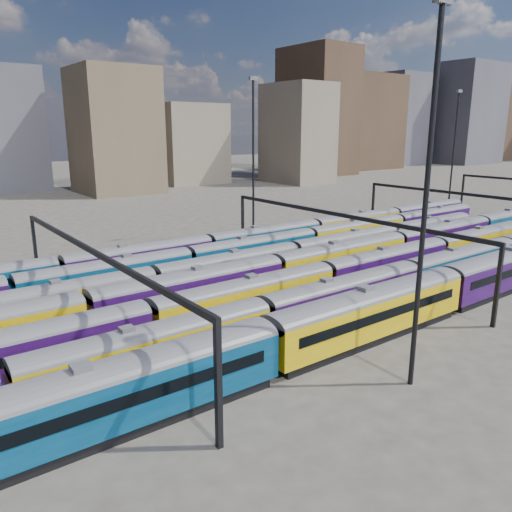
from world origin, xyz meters
TOP-DOWN VIEW (x-y plane):
  - ground at (0.00, 0.00)m, footprint 500.00×500.00m
  - rake_0 at (21.23, -15.00)m, footprint 157.09×3.28m
  - rake_1 at (-9.22, -10.00)m, footprint 119.33×2.91m
  - rake_2 at (-17.28, -5.00)m, footprint 120.98×2.95m
  - rake_3 at (-10.32, 0.00)m, footprint 147.28×3.08m
  - rake_4 at (-12.07, 5.00)m, footprint 114.91×2.80m
  - rake_5 at (4.78, 10.00)m, footprint 98.28×2.88m
  - rake_6 at (10.59, 15.00)m, footprint 97.35×2.85m
  - gantry_1 at (-20.00, 0.00)m, footprint 0.35×40.35m
  - gantry_2 at (10.00, 0.00)m, footprint 0.35×40.35m
  - gantry_3 at (40.00, 0.00)m, footprint 0.35×40.35m
  - mast_2 at (-5.00, -22.00)m, footprint 1.40×0.50m
  - mast_3 at (15.00, 24.00)m, footprint 1.40×0.50m
  - mast_5 at (65.00, 20.00)m, footprint 1.40×0.50m
  - skyline at (104.75, 105.73)m, footprint 399.22×60.48m

SIDE VIEW (x-z plane):
  - ground at x=0.00m, z-range 0.00..0.00m
  - rake_4 at x=-12.07m, z-range 0.12..4.83m
  - rake_6 at x=10.59m, z-range 0.12..4.92m
  - rake_5 at x=4.78m, z-range 0.12..4.96m
  - rake_1 at x=-9.22m, z-range 0.12..5.02m
  - rake_2 at x=-17.28m, z-range 0.12..5.09m
  - rake_3 at x=-10.32m, z-range 0.13..5.31m
  - rake_0 at x=21.23m, z-range 0.14..5.68m
  - gantry_1 at x=-20.00m, z-range 2.78..10.80m
  - gantry_2 at x=10.00m, z-range 2.78..10.80m
  - gantry_3 at x=40.00m, z-range 2.78..10.80m
  - mast_2 at x=-5.00m, z-range 1.17..26.77m
  - mast_3 at x=15.00m, z-range 1.17..26.77m
  - mast_5 at x=65.00m, z-range 1.17..26.77m
  - skyline at x=104.75m, z-range -4.18..45.85m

